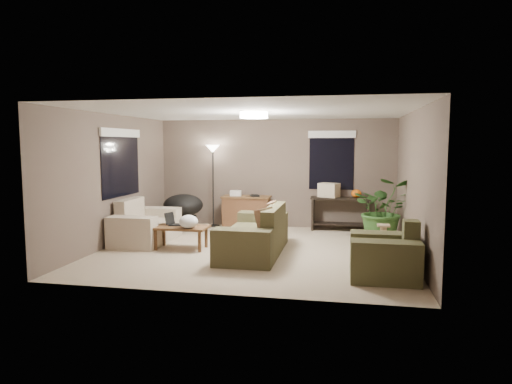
% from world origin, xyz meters
% --- Properties ---
extents(room_shell, '(5.50, 5.50, 5.50)m').
position_xyz_m(room_shell, '(0.00, 0.00, 1.25)').
color(room_shell, '#C3B191').
rests_on(room_shell, ground).
extents(main_sofa, '(0.95, 2.20, 0.85)m').
position_xyz_m(main_sofa, '(0.09, -0.22, 0.29)').
color(main_sofa, brown).
rests_on(main_sofa, ground).
extents(throw_pillows, '(0.36, 1.38, 0.47)m').
position_xyz_m(throw_pillows, '(0.34, -0.22, 0.65)').
color(throw_pillows, '#8C7251').
rests_on(throw_pillows, main_sofa).
extents(loveseat, '(0.90, 1.60, 0.85)m').
position_xyz_m(loveseat, '(-2.27, 0.30, 0.30)').
color(loveseat, beige).
rests_on(loveseat, ground).
extents(armchair, '(0.95, 1.00, 0.85)m').
position_xyz_m(armchair, '(2.20, -1.31, 0.30)').
color(armchair, '#454529').
rests_on(armchair, ground).
extents(coffee_table, '(1.00, 0.55, 0.42)m').
position_xyz_m(coffee_table, '(-1.35, -0.14, 0.36)').
color(coffee_table, brown).
rests_on(coffee_table, ground).
extents(laptop, '(0.42, 0.31, 0.24)m').
position_xyz_m(laptop, '(-1.51, -0.04, 0.48)').
color(laptop, black).
rests_on(laptop, coffee_table).
extents(plastic_bag, '(0.41, 0.38, 0.24)m').
position_xyz_m(plastic_bag, '(-1.15, -0.29, 0.54)').
color(plastic_bag, white).
rests_on(plastic_bag, coffee_table).
extents(desk, '(1.10, 0.50, 0.75)m').
position_xyz_m(desk, '(-0.59, 2.09, 0.38)').
color(desk, brown).
rests_on(desk, ground).
extents(desk_papers, '(0.72, 0.30, 0.12)m').
position_xyz_m(desk_papers, '(-0.75, 2.08, 0.80)').
color(desk_papers, silver).
rests_on(desk_papers, desk).
extents(console_table, '(1.30, 0.40, 0.75)m').
position_xyz_m(console_table, '(1.51, 2.26, 0.44)').
color(console_table, black).
rests_on(console_table, ground).
extents(pumpkin, '(0.25, 0.25, 0.18)m').
position_xyz_m(pumpkin, '(1.86, 2.26, 0.84)').
color(pumpkin, orange).
rests_on(pumpkin, console_table).
extents(cardboard_box, '(0.51, 0.45, 0.31)m').
position_xyz_m(cardboard_box, '(1.26, 2.26, 0.91)').
color(cardboard_box, beige).
rests_on(cardboard_box, console_table).
extents(papasan_chair, '(0.91, 0.91, 0.80)m').
position_xyz_m(papasan_chair, '(-2.00, 1.76, 0.47)').
color(papasan_chair, black).
rests_on(papasan_chair, ground).
extents(floor_lamp, '(0.32, 0.32, 1.91)m').
position_xyz_m(floor_lamp, '(-1.43, 2.24, 1.60)').
color(floor_lamp, black).
rests_on(floor_lamp, ground).
extents(ceiling_fixture, '(0.50, 0.50, 0.10)m').
position_xyz_m(ceiling_fixture, '(0.00, 0.00, 2.44)').
color(ceiling_fixture, white).
rests_on(ceiling_fixture, room_shell).
extents(houseplant, '(1.16, 1.29, 1.00)m').
position_xyz_m(houseplant, '(2.37, 1.24, 0.50)').
color(houseplant, '#2D5923').
rests_on(houseplant, ground).
extents(cat_scratching_post, '(0.32, 0.32, 0.50)m').
position_xyz_m(cat_scratching_post, '(2.30, 0.31, 0.21)').
color(cat_scratching_post, tan).
rests_on(cat_scratching_post, ground).
extents(window_left, '(0.05, 1.56, 1.33)m').
position_xyz_m(window_left, '(-2.73, 0.30, 1.78)').
color(window_left, black).
rests_on(window_left, room_shell).
extents(window_back, '(1.06, 0.05, 1.33)m').
position_xyz_m(window_back, '(1.30, 2.48, 1.79)').
color(window_back, black).
rests_on(window_back, room_shell).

